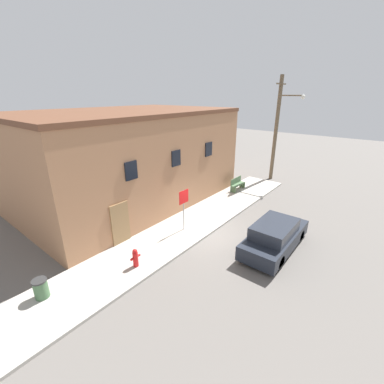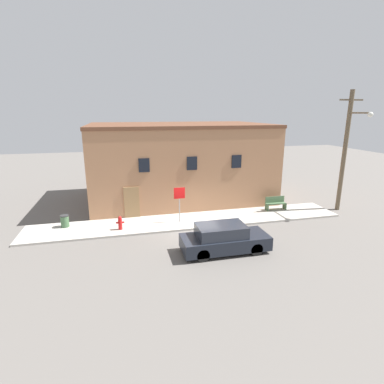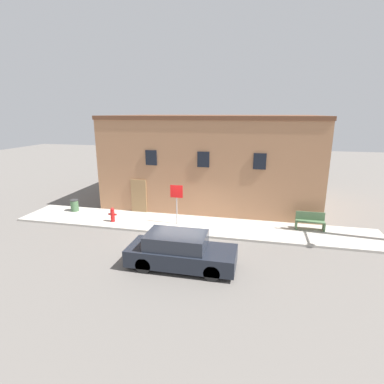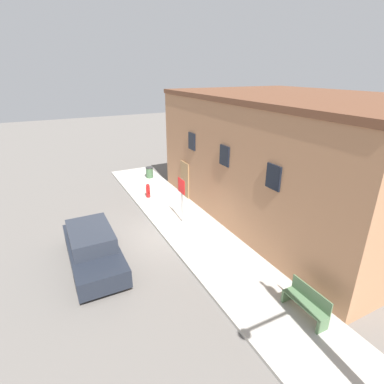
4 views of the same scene
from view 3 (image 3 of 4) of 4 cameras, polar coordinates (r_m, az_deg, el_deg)
name	(u,v)px [view 3 (image 3 of 4)]	position (r m, az deg, el deg)	size (l,w,h in m)	color
ground_plane	(183,236)	(15.73, -1.72, -8.37)	(80.00, 80.00, 0.00)	#66605B
sidewalk	(189,225)	(17.03, -0.49, -6.29)	(20.26, 2.93, 0.12)	#B2ADA3
brick_building	(215,158)	(21.81, 4.32, 6.42)	(13.75, 8.97, 6.04)	#A87551
fire_hydrant	(113,215)	(17.83, -14.90, -4.19)	(0.49, 0.23, 0.83)	red
stop_sign	(177,197)	(16.56, -2.95, -0.92)	(0.71, 0.06, 2.25)	gray
bench	(310,221)	(17.32, 21.57, -5.19)	(1.49, 0.44, 0.94)	#4C6B47
trash_bin	(75,205)	(20.51, -21.47, -2.36)	(0.51, 0.51, 0.75)	#426642
parked_car	(180,251)	(12.53, -2.25, -11.22)	(4.45, 1.76, 1.46)	black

